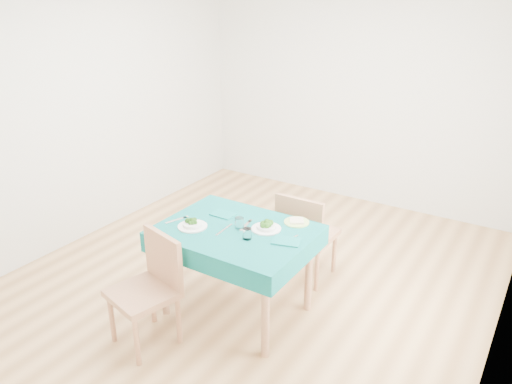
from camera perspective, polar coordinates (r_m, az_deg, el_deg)
The scene contains 16 objects.
room_shell at distance 4.14m, azimuth 0.00°, elevation 6.39°, with size 4.02×4.52×2.73m.
table at distance 4.04m, azimuth -2.24°, elevation -9.06°, with size 1.16×0.88×0.76m, color #085A57.
chair_near at distance 3.72m, azimuth -12.99°, elevation -9.78°, with size 0.43×0.47×1.08m, color #9F6C4A.
chair_far at distance 4.47m, azimuth 6.08°, elevation -3.26°, with size 0.45×0.49×1.12m, color #9F6C4A.
bowl_near at distance 3.90m, azimuth -7.28°, elevation -3.53°, with size 0.23×0.23×0.07m, color white, non-canonical shape.
bowl_far at distance 3.84m, azimuth 1.19°, elevation -3.83°, with size 0.23×0.23×0.07m, color white, non-canonical shape.
fork_near at distance 4.05m, azimuth -9.13°, elevation -3.19°, with size 0.03×0.19×0.00m, color silver.
knife_near at distance 3.85m, azimuth -3.68°, elevation -4.32°, with size 0.02×0.23×0.00m, color silver.
fork_far at distance 3.91m, azimuth -1.22°, elevation -3.85°, with size 0.03×0.19×0.00m, color silver.
knife_far at distance 3.70m, azimuth 3.72°, elevation -5.53°, with size 0.02×0.22×0.00m, color silver.
napkin_near at distance 4.10m, azimuth -3.77°, elevation -2.56°, with size 0.19×0.13×0.01m, color #0B6360.
napkin_far at distance 3.67m, azimuth 3.49°, elevation -5.63°, with size 0.20×0.14×0.01m, color #0B6360.
tumbler_center at distance 3.84m, azimuth -1.92°, elevation -3.60°, with size 0.07×0.07×0.09m, color white.
tumbler_side at distance 3.70m, azimuth -1.02°, elevation -4.79°, with size 0.07×0.07×0.08m, color white.
side_plate at distance 3.97m, azimuth 4.67°, elevation -3.45°, with size 0.20×0.20×0.01m, color #ADD467.
bread_slice at distance 3.96m, azimuth 4.67°, elevation -3.28°, with size 0.11×0.11×0.02m, color beige.
Camera 1 is at (2.12, -3.36, 2.49)m, focal length 35.00 mm.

